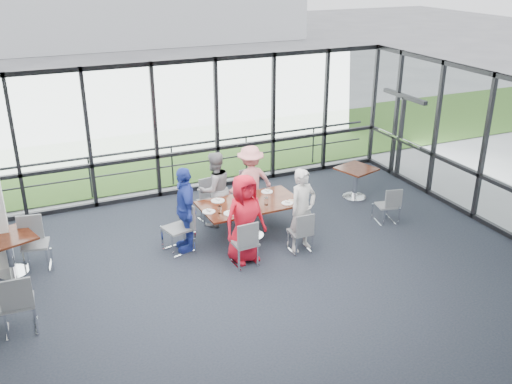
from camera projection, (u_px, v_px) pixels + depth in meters
name	position (u px, v px, depth m)	size (l,w,h in m)	color
floor	(239.00, 304.00, 9.50)	(12.00, 10.00, 0.02)	black
ceiling	(237.00, 117.00, 8.25)	(12.00, 10.00, 0.04)	silver
curtain_wall_back	(155.00, 132.00, 13.08)	(12.00, 0.10, 3.20)	white
exit_door	(400.00, 138.00, 14.49)	(0.12, 1.60, 2.10)	black
apron	(118.00, 139.00, 17.92)	(80.00, 70.00, 0.02)	slate
grass_strip	(132.00, 157.00, 16.23)	(80.00, 5.00, 0.01)	#3C5C23
guard_rail	(152.00, 168.00, 14.01)	(0.06, 0.06, 12.00)	#2D2D33
main_table	(250.00, 208.00, 11.52)	(2.05, 1.18, 0.75)	#32110A
side_table_left	(8.00, 242.00, 10.16)	(1.08, 1.08, 0.75)	#32110A
side_table_right	(356.00, 173.00, 13.37)	(0.97, 0.97, 0.75)	#32110A
diner_near_left	(245.00, 219.00, 10.54)	(0.84, 0.55, 1.72)	red
diner_near_right	(303.00, 210.00, 10.95)	(0.61, 0.44, 1.67)	silver
diner_far_left	(215.00, 189.00, 11.96)	(0.79, 0.49, 1.63)	gray
diner_far_right	(251.00, 181.00, 12.41)	(1.04, 0.54, 1.61)	pink
diner_end	(185.00, 209.00, 10.96)	(1.00, 0.54, 1.70)	#25399F
chair_main_nl	(244.00, 243.00, 10.53)	(0.44, 0.44, 0.90)	slate
chair_main_nr	(300.00, 232.00, 11.03)	(0.40, 0.40, 0.82)	slate
chair_main_fl	(210.00, 202.00, 12.28)	(0.44, 0.44, 0.89)	slate
chair_main_fr	(250.00, 193.00, 12.66)	(0.46, 0.46, 0.94)	slate
chair_main_end	(178.00, 228.00, 10.99)	(0.48, 0.48, 0.98)	slate
chair_spare_la	(17.00, 303.00, 8.65)	(0.49, 0.49, 1.00)	slate
chair_spare_lb	(35.00, 244.00, 10.41)	(0.47, 0.47, 0.96)	slate
chair_spare_r	(386.00, 205.00, 12.21)	(0.39, 0.39, 0.79)	slate
plate_nl	(231.00, 213.00, 10.99)	(0.28, 0.28, 0.01)	white
plate_nr	(287.00, 203.00, 11.44)	(0.23, 0.23, 0.01)	white
plate_fl	(218.00, 201.00, 11.55)	(0.28, 0.28, 0.01)	white
plate_fr	(267.00, 192.00, 11.99)	(0.25, 0.25, 0.01)	white
plate_end	(209.00, 212.00, 11.06)	(0.25, 0.25, 0.01)	white
tumbler_a	(244.00, 206.00, 11.15)	(0.08, 0.08, 0.15)	white
tumbler_b	(266.00, 201.00, 11.36)	(0.08, 0.08, 0.15)	white
tumbler_c	(247.00, 193.00, 11.74)	(0.07, 0.07, 0.14)	white
tumbler_d	(220.00, 210.00, 10.99)	(0.07, 0.07, 0.15)	white
menu_a	(253.00, 213.00, 11.02)	(0.27, 0.19, 0.00)	beige
menu_b	(296.00, 201.00, 11.55)	(0.28, 0.20, 0.00)	beige
menu_c	(248.00, 194.00, 11.90)	(0.29, 0.20, 0.00)	beige
condiment_caddy	(251.00, 199.00, 11.58)	(0.10, 0.07, 0.04)	black
ketchup_bottle	(247.00, 197.00, 11.52)	(0.06, 0.06, 0.18)	#B02B15
green_bottle	(253.00, 195.00, 11.58)	(0.05, 0.05, 0.20)	#1D6836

